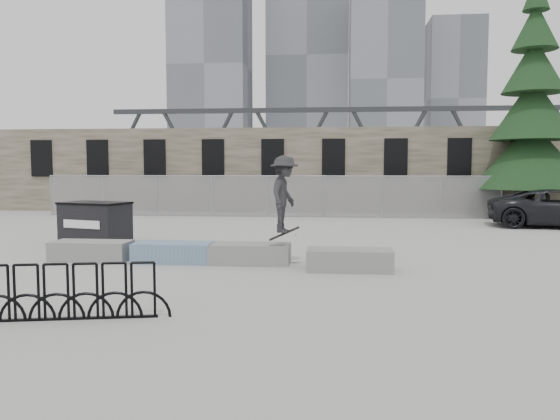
% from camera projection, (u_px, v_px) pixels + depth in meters
% --- Properties ---
extents(ground, '(120.00, 120.00, 0.00)m').
position_uv_depth(ground, '(209.00, 261.00, 14.13)').
color(ground, '#A0A09C').
rests_on(ground, ground).
extents(stone_wall, '(36.00, 2.58, 4.50)m').
position_uv_depth(stone_wall, '(275.00, 170.00, 30.07)').
color(stone_wall, brown).
rests_on(stone_wall, ground).
extents(chainlink_fence, '(22.06, 0.06, 2.02)m').
position_uv_depth(chainlink_fence, '(267.00, 196.00, 26.45)').
color(chainlink_fence, gray).
rests_on(chainlink_fence, ground).
extents(planter_far_left, '(2.00, 0.90, 0.50)m').
position_uv_depth(planter_far_left, '(92.00, 250.00, 14.20)').
color(planter_far_left, gray).
rests_on(planter_far_left, ground).
extents(planter_center_left, '(2.00, 0.90, 0.50)m').
position_uv_depth(planter_center_left, '(174.00, 251.00, 13.93)').
color(planter_center_left, teal).
rests_on(planter_center_left, ground).
extents(planter_center_right, '(2.00, 0.90, 0.50)m').
position_uv_depth(planter_center_right, '(250.00, 253.00, 13.72)').
color(planter_center_right, gray).
rests_on(planter_center_right, ground).
extents(planter_offset, '(2.00, 0.90, 0.50)m').
position_uv_depth(planter_offset, '(349.00, 259.00, 12.81)').
color(planter_offset, gray).
rests_on(planter_offset, ground).
extents(dumpster, '(2.30, 1.77, 1.33)m').
position_uv_depth(dumpster, '(95.00, 223.00, 17.13)').
color(dumpster, black).
rests_on(dumpster, ground).
extents(bike_rack, '(3.52, 0.79, 0.90)m').
position_uv_depth(bike_rack, '(56.00, 293.00, 8.63)').
color(bike_rack, black).
rests_on(bike_rack, ground).
extents(spruce_tree, '(5.37, 5.37, 11.50)m').
position_uv_depth(spruce_tree, '(532.00, 122.00, 25.78)').
color(spruce_tree, '#38281E').
rests_on(spruce_tree, ground).
extents(skyline_towers, '(58.00, 28.00, 48.00)m').
position_uv_depth(skyline_towers, '(312.00, 72.00, 105.67)').
color(skyline_towers, slate).
rests_on(skyline_towers, ground).
extents(truss_bridge, '(70.00, 3.00, 9.80)m').
position_uv_depth(truss_bridge, '(388.00, 153.00, 67.42)').
color(truss_bridge, '#2D3033').
rests_on(truss_bridge, ground).
extents(skateboarder, '(0.92, 1.33, 2.08)m').
position_uv_depth(skateboarder, '(284.00, 194.00, 13.30)').
color(skateboarder, '#29292C').
rests_on(skateboarder, ground).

